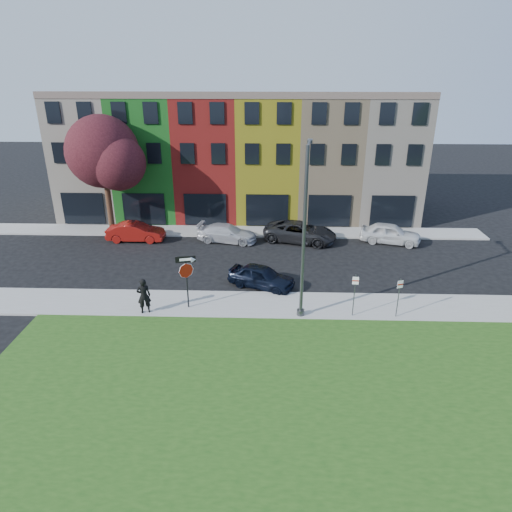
{
  "coord_description": "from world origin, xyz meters",
  "views": [
    {
      "loc": [
        0.27,
        -19.19,
        12.33
      ],
      "look_at": [
        -0.49,
        4.0,
        2.58
      ],
      "focal_mm": 32.0,
      "sensor_mm": 36.0,
      "label": 1
    }
  ],
  "objects_px": {
    "stop_sign": "(186,271)",
    "sedan_near": "(261,276)",
    "man": "(144,296)",
    "street_lamp": "(304,234)"
  },
  "relations": [
    {
      "from": "man",
      "to": "sedan_near",
      "type": "bearing_deg",
      "value": -169.97
    },
    {
      "from": "stop_sign",
      "to": "sedan_near",
      "type": "bearing_deg",
      "value": 22.94
    },
    {
      "from": "stop_sign",
      "to": "street_lamp",
      "type": "distance_m",
      "value": 6.53
    },
    {
      "from": "stop_sign",
      "to": "street_lamp",
      "type": "height_order",
      "value": "street_lamp"
    },
    {
      "from": "man",
      "to": "stop_sign",
      "type": "bearing_deg",
      "value": 176.39
    },
    {
      "from": "sedan_near",
      "to": "street_lamp",
      "type": "bearing_deg",
      "value": -123.16
    },
    {
      "from": "stop_sign",
      "to": "sedan_near",
      "type": "height_order",
      "value": "stop_sign"
    },
    {
      "from": "man",
      "to": "street_lamp",
      "type": "bearing_deg",
      "value": 161.83
    },
    {
      "from": "man",
      "to": "street_lamp",
      "type": "height_order",
      "value": "street_lamp"
    },
    {
      "from": "street_lamp",
      "to": "sedan_near",
      "type": "bearing_deg",
      "value": 130.8
    }
  ]
}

